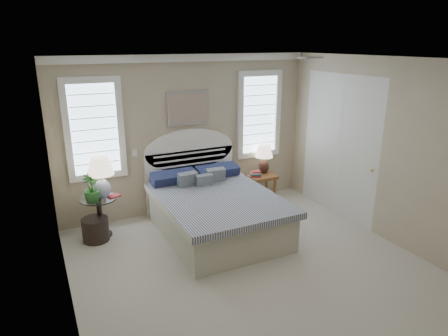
% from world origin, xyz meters
% --- Properties ---
extents(floor, '(4.50, 5.00, 0.01)m').
position_xyz_m(floor, '(0.00, 0.00, 0.00)').
color(floor, '#B6AF9C').
rests_on(floor, ground).
extents(ceiling, '(4.50, 5.00, 0.01)m').
position_xyz_m(ceiling, '(0.00, 0.00, 2.70)').
color(ceiling, white).
rests_on(ceiling, wall_back).
extents(wall_back, '(4.50, 0.02, 2.70)m').
position_xyz_m(wall_back, '(0.00, 2.50, 1.35)').
color(wall_back, tan).
rests_on(wall_back, floor).
extents(wall_left, '(0.02, 5.00, 2.70)m').
position_xyz_m(wall_left, '(-2.25, 0.00, 1.35)').
color(wall_left, tan).
rests_on(wall_left, floor).
extents(wall_right, '(0.02, 5.00, 2.70)m').
position_xyz_m(wall_right, '(2.25, 0.00, 1.35)').
color(wall_right, tan).
rests_on(wall_right, floor).
extents(crown_molding, '(4.50, 0.08, 0.12)m').
position_xyz_m(crown_molding, '(0.00, 2.46, 2.64)').
color(crown_molding, white).
rests_on(crown_molding, wall_back).
extents(hvac_vent, '(0.30, 0.20, 0.02)m').
position_xyz_m(hvac_vent, '(1.20, 0.80, 2.68)').
color(hvac_vent, '#B2B2B2').
rests_on(hvac_vent, ceiling).
extents(switch_plate, '(0.08, 0.01, 0.12)m').
position_xyz_m(switch_plate, '(-0.95, 2.48, 1.15)').
color(switch_plate, white).
rests_on(switch_plate, wall_back).
extents(window_left, '(0.90, 0.06, 1.60)m').
position_xyz_m(window_left, '(-1.55, 2.48, 1.60)').
color(window_left, '#C2E0F5').
rests_on(window_left, wall_back).
extents(window_right, '(0.90, 0.06, 1.60)m').
position_xyz_m(window_right, '(1.40, 2.48, 1.60)').
color(window_right, '#C2E0F5').
rests_on(window_right, wall_back).
extents(painting, '(0.74, 0.04, 0.58)m').
position_xyz_m(painting, '(0.00, 2.46, 1.82)').
color(painting, silver).
rests_on(painting, wall_back).
extents(closet_door, '(0.02, 1.80, 2.40)m').
position_xyz_m(closet_door, '(2.23, 1.20, 1.20)').
color(closet_door, silver).
rests_on(closet_door, floor).
extents(bed, '(1.72, 2.28, 1.47)m').
position_xyz_m(bed, '(0.00, 1.46, 0.39)').
color(bed, beige).
rests_on(bed, floor).
extents(side_table_left, '(0.56, 0.56, 0.63)m').
position_xyz_m(side_table_left, '(-1.65, 2.05, 0.39)').
color(side_table_left, black).
rests_on(side_table_left, floor).
extents(nightstand_right, '(0.50, 0.40, 0.53)m').
position_xyz_m(nightstand_right, '(1.30, 2.15, 0.39)').
color(nightstand_right, brown).
rests_on(nightstand_right, floor).
extents(floor_pot, '(0.42, 0.42, 0.36)m').
position_xyz_m(floor_pot, '(-1.75, 1.93, 0.18)').
color(floor_pot, black).
rests_on(floor_pot, floor).
extents(lamp_left, '(0.52, 0.52, 0.65)m').
position_xyz_m(lamp_left, '(-1.58, 2.02, 1.03)').
color(lamp_left, white).
rests_on(lamp_left, side_table_left).
extents(lamp_right, '(0.43, 0.43, 0.54)m').
position_xyz_m(lamp_right, '(1.40, 2.26, 0.86)').
color(lamp_right, black).
rests_on(lamp_right, nightstand_right).
extents(potted_plant, '(0.30, 0.30, 0.43)m').
position_xyz_m(potted_plant, '(-1.75, 1.93, 0.85)').
color(potted_plant, '#2C692A').
rests_on(potted_plant, side_table_left).
extents(books_left, '(0.22, 0.19, 0.03)m').
position_xyz_m(books_left, '(-1.43, 1.99, 0.64)').
color(books_left, '#A7292F').
rests_on(books_left, side_table_left).
extents(books_right, '(0.23, 0.20, 0.11)m').
position_xyz_m(books_right, '(1.17, 2.14, 0.58)').
color(books_right, '#A7292F').
rests_on(books_right, nightstand_right).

